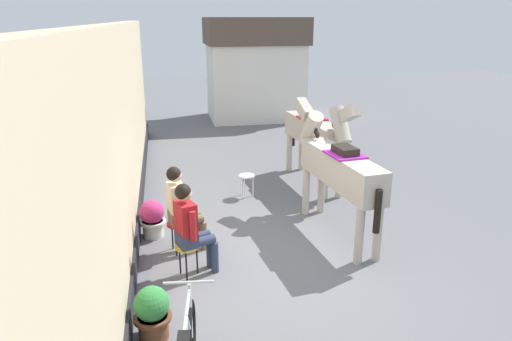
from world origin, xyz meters
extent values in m
plane|color=slate|center=(0.00, 3.00, 0.00)|extent=(40.00, 40.00, 0.00)
cube|color=#CCB793|center=(-2.55, 1.50, 1.70)|extent=(0.30, 14.00, 3.40)
cube|color=black|center=(-2.53, 1.50, 0.18)|extent=(0.34, 14.00, 0.36)
cube|color=silver|center=(1.40, 10.44, 1.30)|extent=(3.20, 2.40, 2.60)
cube|color=brown|center=(1.40, 10.44, 3.05)|extent=(3.40, 2.60, 0.90)
cylinder|color=gold|center=(-1.65, -0.18, 0.46)|extent=(0.34, 0.34, 0.03)
cylinder|color=black|center=(-1.52, -0.14, 0.22)|extent=(0.02, 0.02, 0.45)
cylinder|color=black|center=(-1.76, -0.09, 0.22)|extent=(0.02, 0.02, 0.45)
cylinder|color=black|center=(-1.68, -0.32, 0.22)|extent=(0.02, 0.02, 0.45)
cube|color=#2D3851|center=(-1.65, -0.18, 0.58)|extent=(0.33, 0.38, 0.20)
cube|color=maroon|center=(-1.65, -0.18, 0.90)|extent=(0.32, 0.39, 0.44)
sphere|color=tan|center=(-1.65, -0.18, 1.25)|extent=(0.20, 0.20, 0.20)
sphere|color=black|center=(-1.67, -0.19, 1.28)|extent=(0.22, 0.22, 0.22)
cylinder|color=#2D3851|center=(-1.50, -0.04, 0.53)|extent=(0.40, 0.25, 0.13)
cylinder|color=#2D3851|center=(-1.32, 0.02, 0.23)|extent=(0.11, 0.11, 0.46)
cylinder|color=#2D3851|center=(-1.45, -0.20, 0.53)|extent=(0.40, 0.25, 0.13)
cylinder|color=#2D3851|center=(-1.27, -0.13, 0.23)|extent=(0.11, 0.11, 0.46)
cylinder|color=maroon|center=(-1.70, 0.01, 0.85)|extent=(0.09, 0.09, 0.42)
cylinder|color=maroon|center=(-1.57, -0.36, 0.85)|extent=(0.09, 0.09, 0.42)
cylinder|color=red|center=(-1.75, 0.59, 0.46)|extent=(0.34, 0.34, 0.03)
cylinder|color=black|center=(-1.61, 0.62, 0.22)|extent=(0.02, 0.02, 0.45)
cylinder|color=black|center=(-1.84, 0.70, 0.22)|extent=(0.02, 0.02, 0.45)
cylinder|color=black|center=(-1.79, 0.46, 0.22)|extent=(0.02, 0.02, 0.45)
cube|color=brown|center=(-1.75, 0.59, 0.58)|extent=(0.30, 0.36, 0.20)
cube|color=beige|center=(-1.75, 0.59, 0.90)|extent=(0.28, 0.38, 0.44)
sphere|color=tan|center=(-1.75, 0.59, 1.25)|extent=(0.20, 0.20, 0.20)
sphere|color=black|center=(-1.77, 0.59, 1.28)|extent=(0.22, 0.22, 0.22)
cylinder|color=brown|center=(-1.58, 0.71, 0.53)|extent=(0.40, 0.20, 0.13)
cylinder|color=brown|center=(-1.39, 0.75, 0.23)|extent=(0.11, 0.11, 0.46)
cylinder|color=brown|center=(-1.54, 0.55, 0.53)|extent=(0.40, 0.20, 0.13)
cylinder|color=brown|center=(-1.36, 0.59, 0.23)|extent=(0.11, 0.11, 0.46)
cylinder|color=beige|center=(-1.77, 0.79, 0.85)|extent=(0.09, 0.09, 0.42)
cylinder|color=beige|center=(-1.69, 0.40, 0.85)|extent=(0.09, 0.09, 0.42)
cube|color=#B2A899|center=(0.89, 0.67, 1.16)|extent=(0.68, 2.24, 0.52)
cylinder|color=#B2A899|center=(0.63, 1.63, 0.45)|extent=(0.13, 0.13, 0.90)
cylinder|color=#B2A899|center=(0.93, 1.66, 0.45)|extent=(0.13, 0.13, 0.90)
cylinder|color=#B2A899|center=(0.84, -0.30, 0.45)|extent=(0.13, 0.13, 0.90)
cylinder|color=#B2A899|center=(1.15, -0.26, 0.45)|extent=(0.13, 0.13, 0.90)
cylinder|color=#B2A899|center=(0.75, 1.87, 1.55)|extent=(0.35, 0.66, 0.73)
cube|color=#B2A899|center=(0.72, 2.20, 1.86)|extent=(0.24, 0.54, 0.40)
cube|color=black|center=(0.76, 1.85, 1.69)|extent=(0.11, 0.63, 0.48)
cylinder|color=black|center=(1.02, -0.46, 0.89)|extent=(0.11, 0.11, 0.65)
cube|color=#8C1E8C|center=(0.90, 0.57, 1.44)|extent=(0.56, 0.65, 0.03)
cube|color=black|center=(0.90, 0.57, 1.51)|extent=(0.33, 0.47, 0.12)
cube|color=#B2A899|center=(1.26, 3.25, 1.16)|extent=(0.68, 2.24, 0.52)
cylinder|color=#B2A899|center=(1.52, 2.29, 0.45)|extent=(0.13, 0.13, 0.90)
cylinder|color=#B2A899|center=(1.21, 2.26, 0.45)|extent=(0.13, 0.13, 0.90)
cylinder|color=#B2A899|center=(1.31, 4.22, 0.45)|extent=(0.13, 0.13, 0.90)
cylinder|color=#B2A899|center=(1.00, 4.18, 0.45)|extent=(0.13, 0.13, 0.90)
cylinder|color=#B2A899|center=(1.39, 2.05, 1.55)|extent=(0.35, 0.66, 0.73)
cube|color=#B2A899|center=(1.43, 1.72, 1.86)|extent=(0.24, 0.54, 0.40)
cube|color=black|center=(1.39, 2.07, 1.69)|extent=(0.11, 0.63, 0.48)
cylinder|color=black|center=(1.13, 4.38, 0.89)|extent=(0.11, 0.11, 0.65)
cube|color=red|center=(1.25, 3.35, 1.44)|extent=(0.56, 0.65, 0.03)
cube|color=black|center=(1.25, 3.35, 1.51)|extent=(0.33, 0.47, 0.12)
cylinder|color=brown|center=(-2.12, -1.44, 0.14)|extent=(0.34, 0.34, 0.28)
cylinder|color=brown|center=(-2.12, -1.44, 0.26)|extent=(0.43, 0.43, 0.04)
sphere|color=#2D7A38|center=(-2.12, -1.44, 0.44)|extent=(0.40, 0.40, 0.40)
cylinder|color=beige|center=(-2.14, 1.21, 0.14)|extent=(0.34, 0.34, 0.28)
cylinder|color=beige|center=(-2.14, 1.21, 0.26)|extent=(0.43, 0.43, 0.04)
sphere|color=#B22D66|center=(-2.14, 1.21, 0.44)|extent=(0.40, 0.40, 0.40)
torus|color=black|center=(-1.71, -1.95, 0.36)|extent=(0.13, 0.71, 0.71)
cylinder|color=#B7BCC6|center=(-1.74, -2.24, 0.67)|extent=(0.10, 0.50, 0.60)
cylinder|color=#B7BCC6|center=(-1.76, -2.40, 0.93)|extent=(0.13, 0.80, 0.09)
cylinder|color=#B7BCC6|center=(-1.71, -1.98, 0.66)|extent=(0.05, 0.09, 0.60)
cylinder|color=#B7BCC6|center=(-1.72, -2.00, 1.01)|extent=(0.50, 0.09, 0.03)
cube|color=black|center=(-1.81, -2.80, 0.95)|extent=(0.12, 0.21, 0.06)
cylinder|color=white|center=(-0.29, 2.71, 0.45)|extent=(0.32, 0.32, 0.03)
cylinder|color=silver|center=(-0.16, 2.71, 0.22)|extent=(0.02, 0.02, 0.43)
cylinder|color=silver|center=(-0.36, 2.83, 0.22)|extent=(0.02, 0.02, 0.43)
cylinder|color=silver|center=(-0.36, 2.60, 0.22)|extent=(0.02, 0.02, 0.43)
cube|color=maroon|center=(-1.55, 1.79, 0.10)|extent=(0.30, 0.18, 0.20)
camera|label=1|loc=(-1.85, -6.08, 3.48)|focal=32.80mm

